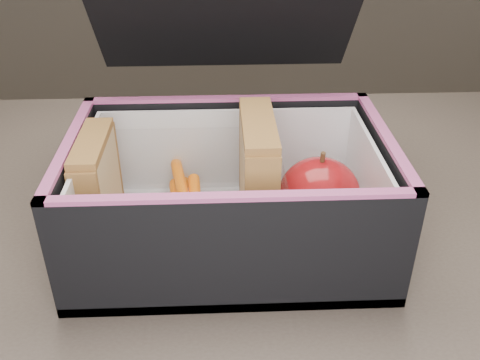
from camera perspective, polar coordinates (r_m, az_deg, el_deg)
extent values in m
cube|color=brown|center=(0.53, 6.05, -9.58)|extent=(1.20, 0.80, 0.03)
cube|color=black|center=(0.59, -1.64, 17.34)|extent=(0.28, 0.12, 0.15)
cube|color=#D8B982|center=(0.51, -15.66, -1.05)|extent=(0.01, 0.09, 0.09)
cube|color=#B2535D|center=(0.51, -14.78, -1.39)|extent=(0.01, 0.08, 0.09)
cube|color=#D8B982|center=(0.51, -14.01, -1.02)|extent=(0.01, 0.09, 0.09)
cube|color=olive|center=(0.49, -15.62, 3.85)|extent=(0.02, 0.09, 0.01)
cube|color=#D8B982|center=(0.49, 0.86, 0.03)|extent=(0.01, 0.10, 0.11)
cube|color=#B2535D|center=(0.50, 1.87, -0.37)|extent=(0.01, 0.10, 0.10)
cube|color=#D8B982|center=(0.50, 2.89, 0.08)|extent=(0.01, 0.10, 0.11)
cube|color=olive|center=(0.47, 2.00, 5.98)|extent=(0.03, 0.10, 0.01)
cylinder|color=#FF610C|center=(0.50, -5.22, -6.70)|extent=(0.03, 0.10, 0.01)
cylinder|color=#FF610C|center=(0.52, -6.56, -3.26)|extent=(0.02, 0.10, 0.01)
cylinder|color=#FF610C|center=(0.51, -4.75, -2.61)|extent=(0.02, 0.10, 0.01)
cylinder|color=#FF610C|center=(0.55, -7.04, -2.72)|extent=(0.03, 0.10, 0.01)
cylinder|color=#FF610C|center=(0.52, -6.23, -2.98)|extent=(0.03, 0.09, 0.01)
cylinder|color=#FF610C|center=(0.53, -6.29, -0.72)|extent=(0.03, 0.10, 0.01)
cube|color=white|center=(0.53, 7.67, -4.80)|extent=(0.08, 0.08, 0.01)
ellipsoid|color=maroon|center=(0.51, 8.45, -1.56)|extent=(0.08, 0.08, 0.07)
cylinder|color=#4D331B|center=(0.49, 8.81, 2.33)|extent=(0.00, 0.01, 0.01)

